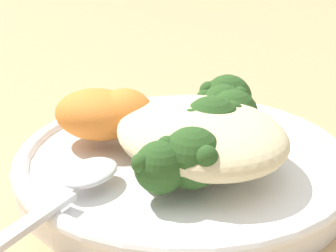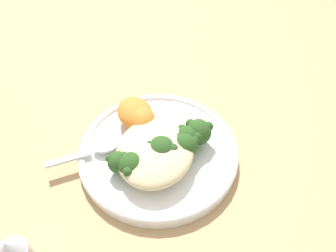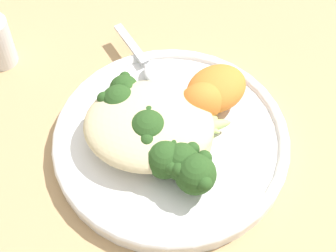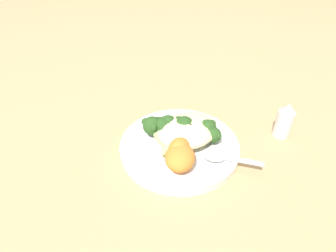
{
  "view_description": "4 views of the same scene",
  "coord_description": "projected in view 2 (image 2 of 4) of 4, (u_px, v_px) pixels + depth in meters",
  "views": [
    {
      "loc": [
        -0.25,
        0.17,
        0.16
      ],
      "look_at": [
        0.02,
        0.02,
        0.04
      ],
      "focal_mm": 50.0,
      "sensor_mm": 36.0,
      "label": 1
    },
    {
      "loc": [
        -0.28,
        -0.06,
        0.4
      ],
      "look_at": [
        0.03,
        0.0,
        0.05
      ],
      "focal_mm": 35.0,
      "sensor_mm": 36.0,
      "label": 2
    },
    {
      "loc": [
        0.02,
        -0.3,
        0.49
      ],
      "look_at": [
        0.01,
        0.01,
        0.04
      ],
      "focal_mm": 60.0,
      "sensor_mm": 36.0,
      "label": 3
    },
    {
      "loc": [
        0.3,
        0.29,
        0.36
      ],
      "look_at": [
        0.03,
        -0.0,
        0.06
      ],
      "focal_mm": 28.0,
      "sensor_mm": 36.0,
      "label": 4
    }
  ],
  "objects": [
    {
      "name": "ground_plane",
      "position": [
        166.0,
        165.0,
        0.49
      ],
      "size": [
        4.0,
        4.0,
        0.0
      ],
      "primitive_type": "plane",
      "color": "tan"
    },
    {
      "name": "plate",
      "position": [
        158.0,
        151.0,
        0.49
      ],
      "size": [
        0.24,
        0.24,
        0.02
      ],
      "color": "white",
      "rests_on": "ground_plane"
    },
    {
      "name": "quinoa_mound",
      "position": [
        155.0,
        151.0,
        0.46
      ],
      "size": [
        0.13,
        0.11,
        0.04
      ],
      "primitive_type": "ellipsoid",
      "color": "beige",
      "rests_on": "plate"
    },
    {
      "name": "broccoli_stalk_0",
      "position": [
        129.0,
        154.0,
        0.46
      ],
      "size": [
        0.12,
        0.07,
        0.03
      ],
      "rotation": [
        0.0,
        0.0,
        2.72
      ],
      "color": "#ADC675",
      "rests_on": "plate"
    },
    {
      "name": "broccoli_stalk_1",
      "position": [
        135.0,
        161.0,
        0.45
      ],
      "size": [
        0.12,
        0.05,
        0.04
      ],
      "rotation": [
        0.0,
        0.0,
        2.93
      ],
      "color": "#ADC675",
      "rests_on": "plate"
    },
    {
      "name": "broccoli_stalk_2",
      "position": [
        162.0,
        155.0,
        0.46
      ],
      "size": [
        0.1,
        0.05,
        0.03
      ],
      "rotation": [
        0.0,
        0.0,
        3.42
      ],
      "color": "#ADC675",
      "rests_on": "plate"
    },
    {
      "name": "broccoli_stalk_3",
      "position": [
        161.0,
        147.0,
        0.46
      ],
      "size": [
        0.1,
        0.05,
        0.04
      ],
      "rotation": [
        0.0,
        0.0,
        3.42
      ],
      "color": "#ADC675",
      "rests_on": "plate"
    },
    {
      "name": "broccoli_stalk_4",
      "position": [
        180.0,
        142.0,
        0.47
      ],
      "size": [
        0.08,
        0.08,
        0.04
      ],
      "rotation": [
        0.0,
        0.0,
        4.01
      ],
      "color": "#ADC675",
      "rests_on": "plate"
    },
    {
      "name": "broccoli_stalk_5",
      "position": [
        183.0,
        136.0,
        0.48
      ],
      "size": [
        0.05,
        0.08,
        0.04
      ],
      "rotation": [
        0.0,
        0.0,
        4.25
      ],
      "color": "#ADC675",
      "rests_on": "plate"
    },
    {
      "name": "broccoli_stalk_6",
      "position": [
        188.0,
        130.0,
        0.49
      ],
      "size": [
        0.05,
        0.11,
        0.04
      ],
      "rotation": [
        0.0,
        0.0,
        4.54
      ],
      "color": "#ADC675",
      "rests_on": "plate"
    },
    {
      "name": "sweet_potato_chunk_0",
      "position": [
        135.0,
        113.0,
        0.51
      ],
      "size": [
        0.08,
        0.08,
        0.04
      ],
      "primitive_type": "ellipsoid",
      "rotation": [
        0.0,
        0.0,
        3.83
      ],
      "color": "orange",
      "rests_on": "plate"
    },
    {
      "name": "sweet_potato_chunk_1",
      "position": [
        143.0,
        120.0,
        0.5
      ],
      "size": [
        0.06,
        0.05,
        0.04
      ],
      "primitive_type": "ellipsoid",
      "rotation": [
        0.0,
        0.0,
        0.28
      ],
      "color": "orange",
      "rests_on": "plate"
    },
    {
      "name": "spoon",
      "position": [
        99.0,
        149.0,
        0.48
      ],
      "size": [
        0.07,
        0.1,
        0.01
      ],
      "rotation": [
        0.0,
        0.0,
        2.14
      ],
      "color": "silver",
      "rests_on": "plate"
    }
  ]
}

